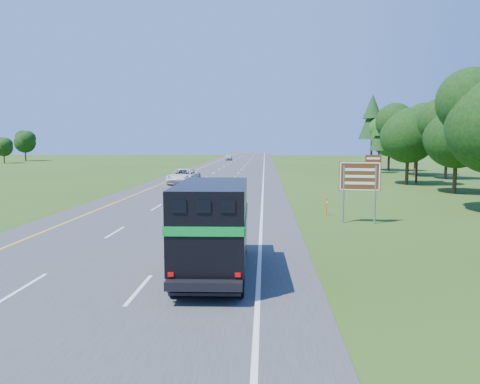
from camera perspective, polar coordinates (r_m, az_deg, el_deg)
The scene contains 8 objects.
ground at distance 13.88m, azimuth -21.96°, elevation -13.54°, with size 300.00×300.00×0.00m, color #294712.
road at distance 62.24m, azimuth -2.19°, elevation 1.94°, with size 15.00×260.00×0.04m, color #38383A.
lane_markings at distance 62.24m, azimuth -2.19°, elevation 1.97°, with size 11.15×260.00×0.01m.
horse_truck at distance 16.11m, azimuth -3.25°, elevation -3.99°, with size 2.44×7.23×3.18m.
white_suv at distance 50.88m, azimuth -6.90°, elevation 1.91°, with size 2.71×5.88×1.63m, color silver.
far_car at distance 115.58m, azimuth -1.39°, elevation 4.25°, with size 1.70×4.21×1.44m, color silver.
exit_sign at distance 26.95m, azimuth 14.47°, elevation 1.54°, with size 2.26×0.38×3.85m.
delineator at distance 29.76m, azimuth 10.53°, elevation -1.68°, with size 0.09×0.05×1.07m.
Camera 1 is at (5.69, -11.81, 4.57)m, focal length 35.00 mm.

